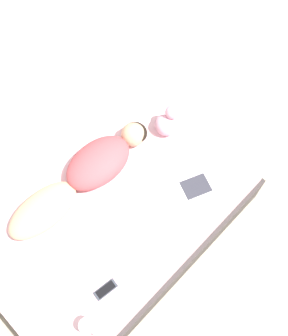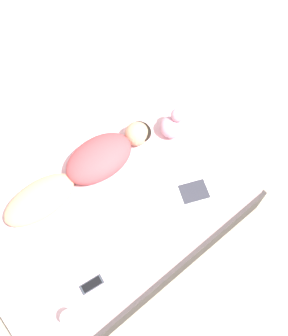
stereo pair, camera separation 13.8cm
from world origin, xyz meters
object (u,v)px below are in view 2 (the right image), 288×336
at_px(coffee_mug, 69,319).
at_px(cell_phone, 92,285).
at_px(open_magazine, 189,178).
at_px(person, 86,168).

distance_m(coffee_mug, cell_phone, 0.24).
bearing_deg(open_magazine, person, -109.89).
xyz_separation_m(person, open_magazine, (0.50, 0.54, -0.08)).
xyz_separation_m(coffee_mug, cell_phone, (-0.09, 0.23, -0.04)).
bearing_deg(cell_phone, person, 154.02).
relative_size(open_magazine, cell_phone, 3.34).
height_order(open_magazine, cell_phone, same).
xyz_separation_m(open_magazine, coffee_mug, (0.25, -1.21, 0.04)).
bearing_deg(cell_phone, open_magazine, 107.17).
bearing_deg(coffee_mug, person, 138.18).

